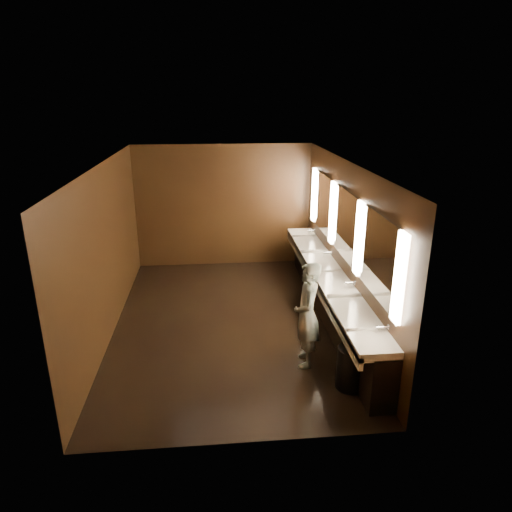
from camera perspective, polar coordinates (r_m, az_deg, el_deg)
The scene contains 10 objects.
floor at distance 8.23m, azimuth -3.26°, elevation -8.22°, with size 6.00×6.00×0.00m, color black.
ceiling at distance 7.35m, azimuth -3.68°, elevation 11.45°, with size 4.00×6.00×0.02m, color #2D2D2B.
wall_back at distance 10.56m, azimuth -4.07°, elevation 6.23°, with size 4.00×0.02×2.80m, color black.
wall_front at distance 4.93m, azimuth -2.13°, elevation -10.10°, with size 4.00×0.02×2.80m, color black.
wall_left at distance 7.87m, azimuth -18.16°, elevation 0.57°, with size 0.02×6.00×2.80m, color black.
wall_right at distance 7.99m, azimuth 11.03°, elevation 1.47°, with size 0.02×6.00×2.80m, color black.
sink_counter at distance 8.26m, azimuth 9.24°, elevation -4.54°, with size 0.55×5.40×1.01m.
mirror_band at distance 7.88m, azimuth 11.06°, elevation 3.88°, with size 0.06×5.03×1.15m.
person at distance 6.73m, azimuth 6.41°, elevation -7.33°, with size 0.59×0.38×1.60m, color #83B9C3.
trash_bin at distance 6.55m, azimuth 11.77°, elevation -13.52°, with size 0.39×0.39×0.61m, color black.
Camera 1 is at (-0.22, -7.27, 3.85)m, focal length 32.00 mm.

